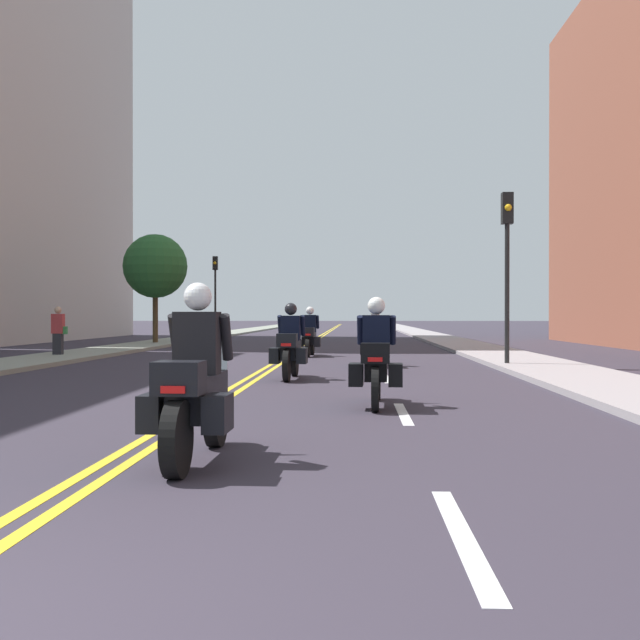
{
  "coord_description": "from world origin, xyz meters",
  "views": [
    {
      "loc": [
        2.18,
        -2.85,
        1.35
      ],
      "look_at": [
        1.27,
        17.38,
        1.22
      ],
      "focal_mm": 44.45,
      "sensor_mm": 36.0,
      "label": 1
    }
  ],
  "objects_px": {
    "motorcycle_3": "(375,342)",
    "motorcycle_2": "(290,348)",
    "traffic_light_far": "(215,282)",
    "street_tree_0": "(155,266)",
    "motorcycle_0": "(195,391)",
    "motorcycle_1": "(376,361)",
    "traffic_light_near": "(507,246)",
    "motorcycle_4": "(310,336)",
    "pedestrian_0": "(58,332)"
  },
  "relations": [
    {
      "from": "traffic_light_far",
      "to": "street_tree_0",
      "type": "height_order",
      "value": "street_tree_0"
    },
    {
      "from": "motorcycle_0",
      "to": "motorcycle_2",
      "type": "distance_m",
      "value": 9.37
    },
    {
      "from": "pedestrian_0",
      "to": "motorcycle_0",
      "type": "bearing_deg",
      "value": -62.05
    },
    {
      "from": "motorcycle_2",
      "to": "motorcycle_4",
      "type": "distance_m",
      "value": 9.28
    },
    {
      "from": "motorcycle_1",
      "to": "traffic_light_far",
      "type": "relative_size",
      "value": 0.46
    },
    {
      "from": "traffic_light_far",
      "to": "pedestrian_0",
      "type": "xyz_separation_m",
      "value": [
        -1.01,
        -21.97,
        -2.48
      ]
    },
    {
      "from": "street_tree_0",
      "to": "motorcycle_2",
      "type": "bearing_deg",
      "value": -67.81
    },
    {
      "from": "motorcycle_1",
      "to": "pedestrian_0",
      "type": "relative_size",
      "value": 1.36
    },
    {
      "from": "street_tree_0",
      "to": "pedestrian_0",
      "type": "bearing_deg",
      "value": -91.26
    },
    {
      "from": "motorcycle_4",
      "to": "pedestrian_0",
      "type": "height_order",
      "value": "motorcycle_4"
    },
    {
      "from": "motorcycle_0",
      "to": "motorcycle_4",
      "type": "bearing_deg",
      "value": 91.78
    },
    {
      "from": "motorcycle_0",
      "to": "motorcycle_4",
      "type": "relative_size",
      "value": 1.03
    },
    {
      "from": "motorcycle_0",
      "to": "motorcycle_2",
      "type": "xyz_separation_m",
      "value": [
        0.09,
        9.37,
        0.01
      ]
    },
    {
      "from": "motorcycle_2",
      "to": "motorcycle_1",
      "type": "bearing_deg",
      "value": -69.29
    },
    {
      "from": "motorcycle_2",
      "to": "traffic_light_far",
      "type": "relative_size",
      "value": 0.46
    },
    {
      "from": "motorcycle_0",
      "to": "motorcycle_1",
      "type": "xyz_separation_m",
      "value": [
        1.76,
        4.51,
        0.01
      ]
    },
    {
      "from": "motorcycle_3",
      "to": "traffic_light_far",
      "type": "bearing_deg",
      "value": 111.27
    },
    {
      "from": "motorcycle_3",
      "to": "pedestrian_0",
      "type": "xyz_separation_m",
      "value": [
        -9.77,
        3.34,
        0.2
      ]
    },
    {
      "from": "motorcycle_3",
      "to": "street_tree_0",
      "type": "distance_m",
      "value": 17.47
    },
    {
      "from": "motorcycle_1",
      "to": "traffic_light_near",
      "type": "distance_m",
      "value": 9.8
    },
    {
      "from": "traffic_light_far",
      "to": "pedestrian_0",
      "type": "bearing_deg",
      "value": -92.63
    },
    {
      "from": "motorcycle_3",
      "to": "motorcycle_4",
      "type": "relative_size",
      "value": 1.03
    },
    {
      "from": "motorcycle_1",
      "to": "traffic_light_near",
      "type": "height_order",
      "value": "traffic_light_near"
    },
    {
      "from": "traffic_light_near",
      "to": "traffic_light_far",
      "type": "relative_size",
      "value": 0.93
    },
    {
      "from": "motorcycle_2",
      "to": "traffic_light_far",
      "type": "bearing_deg",
      "value": 104.8
    },
    {
      "from": "motorcycle_2",
      "to": "motorcycle_4",
      "type": "relative_size",
      "value": 1.01
    },
    {
      "from": "traffic_light_near",
      "to": "street_tree_0",
      "type": "relative_size",
      "value": 0.9
    },
    {
      "from": "motorcycle_1",
      "to": "motorcycle_2",
      "type": "xyz_separation_m",
      "value": [
        -1.67,
        4.86,
        -0.0
      ]
    },
    {
      "from": "motorcycle_4",
      "to": "street_tree_0",
      "type": "distance_m",
      "value": 12.42
    },
    {
      "from": "motorcycle_1",
      "to": "street_tree_0",
      "type": "height_order",
      "value": "street_tree_0"
    },
    {
      "from": "traffic_light_near",
      "to": "motorcycle_1",
      "type": "bearing_deg",
      "value": -112.13
    },
    {
      "from": "motorcycle_3",
      "to": "motorcycle_4",
      "type": "bearing_deg",
      "value": 114.58
    },
    {
      "from": "motorcycle_2",
      "to": "motorcycle_4",
      "type": "bearing_deg",
      "value": 92.57
    },
    {
      "from": "motorcycle_0",
      "to": "street_tree_0",
      "type": "relative_size",
      "value": 0.45
    },
    {
      "from": "motorcycle_3",
      "to": "traffic_light_near",
      "type": "xyz_separation_m",
      "value": [
        3.36,
        -0.45,
        2.48
      ]
    },
    {
      "from": "motorcycle_0",
      "to": "motorcycle_3",
      "type": "distance_m",
      "value": 13.9
    },
    {
      "from": "motorcycle_2",
      "to": "motorcycle_3",
      "type": "distance_m",
      "value": 4.78
    },
    {
      "from": "motorcycle_2",
      "to": "traffic_light_far",
      "type": "height_order",
      "value": "traffic_light_far"
    },
    {
      "from": "motorcycle_3",
      "to": "pedestrian_0",
      "type": "bearing_deg",
      "value": 163.29
    },
    {
      "from": "pedestrian_0",
      "to": "street_tree_0",
      "type": "bearing_deg",
      "value": 92.19
    },
    {
      "from": "motorcycle_3",
      "to": "motorcycle_2",
      "type": "bearing_deg",
      "value": -111.08
    },
    {
      "from": "traffic_light_near",
      "to": "motorcycle_4",
      "type": "bearing_deg",
      "value": 135.17
    },
    {
      "from": "motorcycle_3",
      "to": "motorcycle_4",
      "type": "distance_m",
      "value": 5.29
    },
    {
      "from": "motorcycle_2",
      "to": "traffic_light_near",
      "type": "height_order",
      "value": "traffic_light_near"
    },
    {
      "from": "street_tree_0",
      "to": "traffic_light_near",
      "type": "bearing_deg",
      "value": -48.96
    },
    {
      "from": "motorcycle_4",
      "to": "pedestrian_0",
      "type": "xyz_separation_m",
      "value": [
        -7.76,
        -1.55,
        0.18
      ]
    },
    {
      "from": "pedestrian_0",
      "to": "street_tree_0",
      "type": "distance_m",
      "value": 11.34
    },
    {
      "from": "street_tree_0",
      "to": "motorcycle_0",
      "type": "bearing_deg",
      "value": -74.97
    },
    {
      "from": "street_tree_0",
      "to": "motorcycle_4",
      "type": "bearing_deg",
      "value": -51.55
    },
    {
      "from": "motorcycle_0",
      "to": "motorcycle_2",
      "type": "height_order",
      "value": "motorcycle_0"
    }
  ]
}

